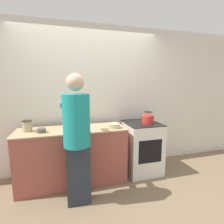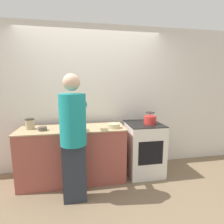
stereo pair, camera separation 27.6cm
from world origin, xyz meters
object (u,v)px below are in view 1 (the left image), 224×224
bowl_prep (114,126)px  canister_jar (27,126)px  knife (74,129)px  cutting_board (73,130)px  oven (141,147)px  person (77,135)px  kettle (148,118)px

bowl_prep → canister_jar: (-1.28, 0.16, 0.05)m
knife → canister_jar: canister_jar is taller
cutting_board → oven: bearing=8.4°
oven → bowl_prep: 0.76m
person → knife: bearing=91.3°
knife → canister_jar: 0.68m
cutting_board → kettle: bearing=5.2°
person → canister_jar: (-0.67, 0.55, 0.04)m
knife → canister_jar: (-0.66, 0.16, 0.06)m
oven → canister_jar: size_ratio=5.50×
person → knife: (-0.01, 0.39, -0.02)m
oven → canister_jar: (-1.85, -0.01, 0.52)m
kettle → canister_jar: 1.94m
oven → kettle: size_ratio=4.31×
knife → canister_jar: bearing=173.1°
bowl_prep → oven: bearing=16.9°
bowl_prep → cutting_board: bearing=-179.6°
bowl_prep → knife: bearing=179.5°
oven → bowl_prep: bearing=-163.1°
oven → cutting_board: bearing=-171.6°
oven → bowl_prep: (-0.57, -0.17, 0.47)m
person → kettle: bearing=21.4°
kettle → canister_jar: bearing=178.5°
oven → canister_jar: 1.92m
bowl_prep → kettle: bearing=9.7°
cutting_board → kettle: 1.30m
canister_jar → oven: bearing=0.3°
oven → canister_jar: bearing=-179.7°
kettle → knife: bearing=-175.2°
cutting_board → knife: size_ratio=1.48×
bowl_prep → canister_jar: 1.29m
cutting_board → kettle: kettle is taller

